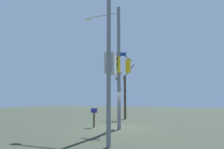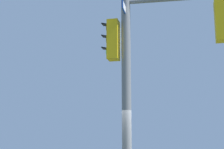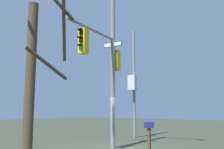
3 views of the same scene
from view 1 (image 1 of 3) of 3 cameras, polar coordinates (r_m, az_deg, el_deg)
The scene contains 5 objects.
ground_plane at distance 13.94m, azimuth 0.90°, elevation -15.89°, with size 80.00×80.00×0.00m, color #323A2C.
main_signal_pole_assembly at distance 13.94m, azimuth 1.99°, elevation 4.05°, with size 4.26×3.35×8.81m.
secondary_pole_assembly at distance 8.69m, azimuth -0.73°, elevation 3.67°, with size 0.83×0.61×7.45m.
mailbox at distance 14.26m, azimuth -5.45°, elevation -11.19°, with size 0.41×0.50×1.41m.
bare_tree_behind_pole at distance 20.04m, azimuth 3.78°, elevation -5.90°, with size 2.10×2.09×5.83m.
Camera 1 is at (-12.53, -5.78, 2.00)m, focal length 30.23 mm.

